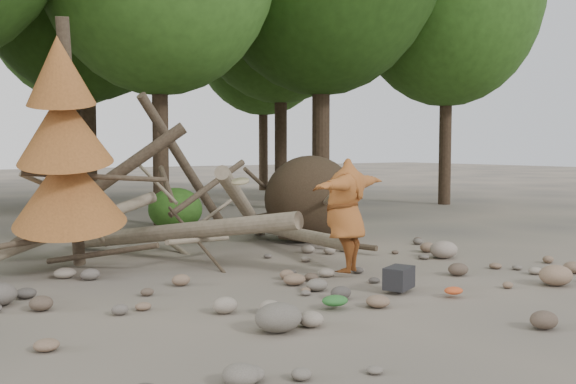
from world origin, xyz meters
TOP-DOWN VIEW (x-y plane):
  - ground at (0.00, 0.00)m, footprint 120.00×120.00m
  - deadfall_pile at (2.02, 4.24)m, footprint 8.55×5.24m
  - dead_conifer at (-3.12, 3.37)m, footprint 2.06×2.16m
  - bush_mid at (0.80, 7.80)m, footprint 1.40×1.40m
  - bush_right at (5.00, 7.00)m, footprint 2.00×2.00m
  - frisbee_thrower at (0.73, 0.70)m, footprint 3.68×1.56m
  - backpack at (0.64, -0.68)m, footprint 0.58×0.50m
  - cloth_green at (-0.77, -0.94)m, footprint 0.37×0.31m
  - cloth_orange at (1.07, -1.36)m, footprint 0.29×0.24m
  - boulder_front_left at (-1.96, -1.39)m, footprint 0.57×0.51m
  - boulder_front_right at (3.03, -1.69)m, footprint 0.54×0.49m
  - boulder_mid_right at (3.44, 1.01)m, footprint 0.57×0.51m

SIDE VIEW (x-z plane):
  - ground at x=0.00m, z-range 0.00..0.00m
  - cloth_orange at x=1.07m, z-range 0.00..0.11m
  - cloth_green at x=-0.77m, z-range 0.00..0.14m
  - boulder_front_right at x=3.03m, z-range 0.00..0.32m
  - backpack at x=0.64m, z-range 0.00..0.33m
  - boulder_mid_right at x=3.44m, z-range 0.00..0.34m
  - boulder_front_left at x=-1.96m, z-range 0.00..0.34m
  - bush_mid at x=0.80m, z-range 0.00..1.12m
  - bush_right at x=5.00m, z-range 0.00..1.60m
  - deadfall_pile at x=2.02m, z-range -0.70..2.60m
  - frisbee_thrower at x=0.73m, z-range 0.08..1.99m
  - dead_conifer at x=-3.12m, z-range -0.06..4.29m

